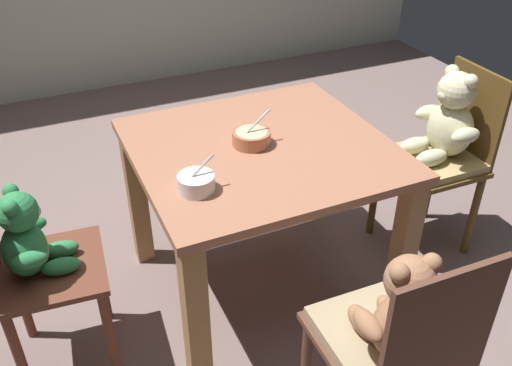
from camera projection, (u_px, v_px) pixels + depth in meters
ground_plane at (260, 288)px, 2.53m from camera, size 5.20×5.20×0.04m
dining_table at (261, 177)px, 2.20m from camera, size 0.96×0.91×0.72m
teddy_chair_near_front at (396, 332)px, 1.57m from camera, size 0.38×0.42×0.90m
teddy_chair_near_left at (31, 254)px, 1.88m from camera, size 0.40×0.41×0.84m
teddy_chair_near_right at (444, 137)px, 2.47m from camera, size 0.40×0.38×0.90m
porridge_bowl_white_near_left at (196, 183)px, 1.85m from camera, size 0.14×0.13×0.12m
porridge_bowl_terracotta_center at (252, 137)px, 2.11m from camera, size 0.16×0.15×0.13m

